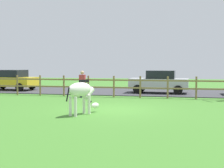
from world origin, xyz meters
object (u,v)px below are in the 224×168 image
Objects in this scene: parked_car_silver at (159,82)px; visitor_near_fence at (82,83)px; crow_on_grass at (90,102)px; zebra at (81,92)px; parked_car_yellow at (11,80)px.

parked_car_silver is 5.68m from visitor_near_fence.
crow_on_grass is at bearing -114.98° from parked_car_silver.
visitor_near_fence reaches higher than parked_car_silver.
zebra is 6.39m from visitor_near_fence.
parked_car_yellow reaches higher than zebra.
parked_car_silver reaches higher than crow_on_grass.
crow_on_grass is 7.33m from parked_car_silver.
visitor_near_fence reaches higher than crow_on_grass.
zebra is at bearing -79.67° from crow_on_grass.
zebra is 8.42× the size of crow_on_grass.
parked_car_yellow is 7.84m from visitor_near_fence.
crow_on_grass is 0.05× the size of parked_car_silver.
parked_car_silver is at bearing 65.02° from crow_on_grass.
parked_car_silver is at bearing 75.24° from zebra.
visitor_near_fence is at bearing 107.50° from zebra.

